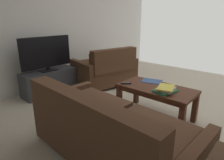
{
  "coord_description": "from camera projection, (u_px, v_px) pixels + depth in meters",
  "views": [
    {
      "loc": [
        -1.26,
        2.69,
        1.45
      ],
      "look_at": [
        0.43,
        0.76,
        0.62
      ],
      "focal_mm": 31.37,
      "sensor_mm": 36.0,
      "label": 1
    }
  ],
  "objects": [
    {
      "name": "tv_remote",
      "position": [
        126.0,
        83.0,
        2.98
      ],
      "size": [
        0.15,
        0.14,
        0.02
      ],
      "color": "black",
      "rests_on": "coffee_table"
    },
    {
      "name": "loose_magazine",
      "position": [
        152.0,
        81.0,
        3.1
      ],
      "size": [
        0.35,
        0.3,
        0.01
      ],
      "primitive_type": "cube",
      "rotation": [
        0.0,
        0.0,
        4.99
      ],
      "color": "#385693",
      "rests_on": "coffee_table"
    },
    {
      "name": "flat_tv",
      "position": [
        46.0,
        53.0,
        3.67
      ],
      "size": [
        0.21,
        1.01,
        0.65
      ],
      "color": "black",
      "rests_on": "tv_stand"
    },
    {
      "name": "tv_stand",
      "position": [
        49.0,
        82.0,
        3.84
      ],
      "size": [
        0.39,
        1.06,
        0.47
      ],
      "color": "#38383D",
      "rests_on": "ground"
    },
    {
      "name": "loveseat_near",
      "position": [
        106.0,
        69.0,
        4.28
      ],
      "size": [
        1.12,
        1.39,
        0.85
      ],
      "color": "black",
      "rests_on": "ground"
    },
    {
      "name": "sofa_main",
      "position": [
        107.0,
        131.0,
        1.98
      ],
      "size": [
        1.83,
        0.94,
        0.81
      ],
      "color": "black",
      "rests_on": "ground"
    },
    {
      "name": "book_stack",
      "position": [
        166.0,
        89.0,
        2.65
      ],
      "size": [
        0.28,
        0.34,
        0.07
      ],
      "color": "#337F51",
      "rests_on": "coffee_table"
    },
    {
      "name": "coffee_table",
      "position": [
        156.0,
        92.0,
        2.86
      ],
      "size": [
        1.09,
        0.56,
        0.48
      ],
      "color": "#4C2819",
      "rests_on": "ground"
    },
    {
      "name": "wall_right",
      "position": [
        65.0,
        19.0,
        4.27
      ],
      "size": [
        0.12,
        5.88,
        2.82
      ],
      "primitive_type": "cube",
      "color": "white",
      "rests_on": "ground"
    },
    {
      "name": "ground_plane",
      "position": [
        163.0,
        111.0,
        3.16
      ],
      "size": [
        4.95,
        5.88,
        0.01
      ],
      "primitive_type": "cube",
      "color": "beige"
    }
  ]
}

